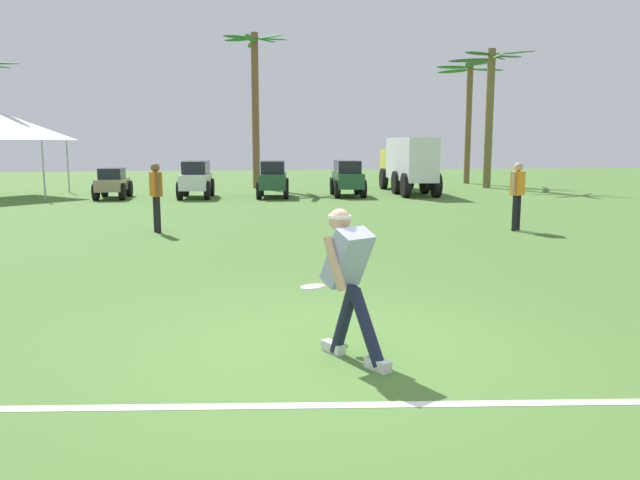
{
  "coord_description": "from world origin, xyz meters",
  "views": [
    {
      "loc": [
        -1.06,
        -5.78,
        2.01
      ],
      "look_at": [
        0.04,
        1.22,
        0.9
      ],
      "focal_mm": 35.0,
      "sensor_mm": 36.0,
      "label": 1
    }
  ],
  "objects_px": {
    "palm_tree_left_of_centre": "(255,94)",
    "frisbee_in_flight": "(312,287)",
    "parked_car_slot_b": "(196,178)",
    "teammate_near_sideline": "(517,190)",
    "teammate_midfield": "(156,191)",
    "frisbee_thrower": "(348,276)",
    "palm_tree_far_right": "(469,106)",
    "event_tent": "(3,127)",
    "parked_car_slot_d": "(347,177)",
    "palm_tree_right_of_centre": "(490,104)",
    "parked_car_slot_a": "(113,183)",
    "parked_car_slot_c": "(273,178)",
    "box_truck": "(408,162)"
  },
  "relations": [
    {
      "from": "palm_tree_left_of_centre",
      "to": "frisbee_in_flight",
      "type": "bearing_deg",
      "value": -91.65
    },
    {
      "from": "frisbee_in_flight",
      "to": "parked_car_slot_b",
      "type": "distance_m",
      "value": 17.16
    },
    {
      "from": "teammate_near_sideline",
      "to": "teammate_midfield",
      "type": "bearing_deg",
      "value": 173.21
    },
    {
      "from": "frisbee_thrower",
      "to": "parked_car_slot_b",
      "type": "height_order",
      "value": "frisbee_thrower"
    },
    {
      "from": "palm_tree_far_right",
      "to": "event_tent",
      "type": "distance_m",
      "value": 20.47
    },
    {
      "from": "teammate_near_sideline",
      "to": "event_tent",
      "type": "bearing_deg",
      "value": 141.92
    },
    {
      "from": "parked_car_slot_d",
      "to": "palm_tree_right_of_centre",
      "type": "height_order",
      "value": "palm_tree_right_of_centre"
    },
    {
      "from": "palm_tree_right_of_centre",
      "to": "event_tent",
      "type": "height_order",
      "value": "palm_tree_right_of_centre"
    },
    {
      "from": "palm_tree_left_of_centre",
      "to": "teammate_midfield",
      "type": "bearing_deg",
      "value": -102.42
    },
    {
      "from": "frisbee_in_flight",
      "to": "event_tent",
      "type": "height_order",
      "value": "event_tent"
    },
    {
      "from": "parked_car_slot_b",
      "to": "palm_tree_far_right",
      "type": "xyz_separation_m",
      "value": [
        12.92,
        6.15,
        3.03
      ]
    },
    {
      "from": "teammate_midfield",
      "to": "palm_tree_left_of_centre",
      "type": "relative_size",
      "value": 0.23
    },
    {
      "from": "palm_tree_left_of_centre",
      "to": "frisbee_thrower",
      "type": "bearing_deg",
      "value": -91.03
    },
    {
      "from": "parked_car_slot_b",
      "to": "palm_tree_right_of_centre",
      "type": "distance_m",
      "value": 13.42
    },
    {
      "from": "teammate_near_sideline",
      "to": "parked_car_slot_a",
      "type": "distance_m",
      "value": 14.66
    },
    {
      "from": "teammate_near_sideline",
      "to": "palm_tree_right_of_centre",
      "type": "distance_m",
      "value": 14.4
    },
    {
      "from": "teammate_midfield",
      "to": "palm_tree_far_right",
      "type": "relative_size",
      "value": 0.26
    },
    {
      "from": "teammate_midfield",
      "to": "teammate_near_sideline",
      "type": "bearing_deg",
      "value": -6.79
    },
    {
      "from": "parked_car_slot_c",
      "to": "palm_tree_far_right",
      "type": "xyz_separation_m",
      "value": [
        10.1,
        6.35,
        3.03
      ]
    },
    {
      "from": "palm_tree_left_of_centre",
      "to": "palm_tree_far_right",
      "type": "xyz_separation_m",
      "value": [
        10.45,
        1.58,
        -0.36
      ]
    },
    {
      "from": "parked_car_slot_b",
      "to": "event_tent",
      "type": "bearing_deg",
      "value": 168.48
    },
    {
      "from": "box_truck",
      "to": "palm_tree_far_right",
      "type": "xyz_separation_m",
      "value": [
        4.58,
        5.13,
        2.52
      ]
    },
    {
      "from": "palm_tree_far_right",
      "to": "frisbee_thrower",
      "type": "bearing_deg",
      "value": -114.34
    },
    {
      "from": "parked_car_slot_a",
      "to": "parked_car_slot_c",
      "type": "xyz_separation_m",
      "value": [
        5.8,
        -0.33,
        0.16
      ]
    },
    {
      "from": "frisbee_thrower",
      "to": "frisbee_in_flight",
      "type": "xyz_separation_m",
      "value": [
        -0.22,
        0.78,
        -0.28
      ]
    },
    {
      "from": "teammate_midfield",
      "to": "parked_car_slot_d",
      "type": "distance_m",
      "value": 10.79
    },
    {
      "from": "parked_car_slot_c",
      "to": "frisbee_in_flight",
      "type": "bearing_deg",
      "value": -93.29
    },
    {
      "from": "frisbee_thrower",
      "to": "parked_car_slot_a",
      "type": "distance_m",
      "value": 18.67
    },
    {
      "from": "frisbee_in_flight",
      "to": "parked_car_slot_d",
      "type": "xyz_separation_m",
      "value": [
        3.79,
        16.88,
        0.21
      ]
    },
    {
      "from": "parked_car_slot_c",
      "to": "palm_tree_left_of_centre",
      "type": "distance_m",
      "value": 5.86
    },
    {
      "from": "box_truck",
      "to": "event_tent",
      "type": "bearing_deg",
      "value": 178.54
    },
    {
      "from": "parked_car_slot_a",
      "to": "parked_car_slot_b",
      "type": "distance_m",
      "value": 2.98
    },
    {
      "from": "parked_car_slot_a",
      "to": "event_tent",
      "type": "relative_size",
      "value": 0.6
    },
    {
      "from": "parked_car_slot_a",
      "to": "event_tent",
      "type": "xyz_separation_m",
      "value": [
        -3.98,
        1.28,
        2.02
      ]
    },
    {
      "from": "teammate_near_sideline",
      "to": "teammate_midfield",
      "type": "distance_m",
      "value": 8.2
    },
    {
      "from": "palm_tree_right_of_centre",
      "to": "box_truck",
      "type": "bearing_deg",
      "value": -153.53
    },
    {
      "from": "parked_car_slot_a",
      "to": "event_tent",
      "type": "height_order",
      "value": "event_tent"
    },
    {
      "from": "parked_car_slot_a",
      "to": "parked_car_slot_c",
      "type": "height_order",
      "value": "parked_car_slot_c"
    },
    {
      "from": "parked_car_slot_b",
      "to": "palm_tree_left_of_centre",
      "type": "bearing_deg",
      "value": 61.64
    },
    {
      "from": "event_tent",
      "to": "palm_tree_right_of_centre",
      "type": "bearing_deg",
      "value": 5.16
    },
    {
      "from": "teammate_near_sideline",
      "to": "box_truck",
      "type": "distance_m",
      "value": 11.05
    },
    {
      "from": "frisbee_in_flight",
      "to": "teammate_midfield",
      "type": "xyz_separation_m",
      "value": [
        -2.37,
        8.03,
        0.43
      ]
    },
    {
      "from": "teammate_midfield",
      "to": "event_tent",
      "type": "relative_size",
      "value": 0.42
    },
    {
      "from": "teammate_near_sideline",
      "to": "palm_tree_right_of_centre",
      "type": "height_order",
      "value": "palm_tree_right_of_centre"
    },
    {
      "from": "teammate_near_sideline",
      "to": "parked_car_slot_b",
      "type": "bearing_deg",
      "value": 127.29
    },
    {
      "from": "frisbee_thrower",
      "to": "parked_car_slot_b",
      "type": "distance_m",
      "value": 17.96
    },
    {
      "from": "frisbee_thrower",
      "to": "palm_tree_right_of_centre",
      "type": "xyz_separation_m",
      "value": [
        10.63,
        21.03,
        2.88
      ]
    },
    {
      "from": "parked_car_slot_c",
      "to": "parked_car_slot_d",
      "type": "bearing_deg",
      "value": 0.35
    },
    {
      "from": "teammate_near_sideline",
      "to": "teammate_midfield",
      "type": "xyz_separation_m",
      "value": [
        -8.14,
        0.97,
        0.0
      ]
    },
    {
      "from": "frisbee_in_flight",
      "to": "box_truck",
      "type": "height_order",
      "value": "box_truck"
    }
  ]
}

